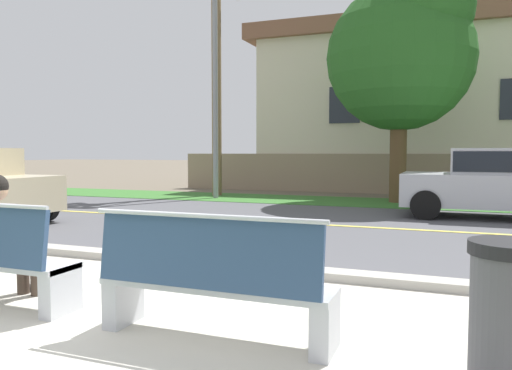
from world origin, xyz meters
TOP-DOWN VIEW (x-y plane):
  - ground_plane at (0.00, 8.00)m, footprint 140.00×140.00m
  - sidewalk_pavement at (0.00, 0.40)m, footprint 44.00×3.60m
  - curb_edge at (0.00, 2.35)m, footprint 44.00×0.30m
  - street_asphalt at (0.00, 6.50)m, footprint 52.00×8.00m
  - road_centre_line at (0.00, 6.50)m, footprint 48.00×0.14m
  - far_verge_grass at (0.00, 11.39)m, footprint 48.00×2.80m
  - bench_right at (1.20, 0.19)m, footprint 1.87×0.48m
  - seated_person_grey at (-1.08, 0.36)m, footprint 0.52×0.68m
  - car_silver_near at (4.01, 8.90)m, footprint 4.30×1.86m
  - streetlamp at (-4.00, 11.19)m, footprint 0.24×2.10m
  - shade_tree_far_left at (1.62, 11.57)m, footprint 4.13×4.13m
  - garden_wall at (-0.47, 14.73)m, footprint 13.00×0.36m
  - house_across_street at (2.10, 17.93)m, footprint 13.34×6.91m
  - trash_bin at (3.21, 0.07)m, footprint 0.48×0.48m

SIDE VIEW (x-z plane):
  - ground_plane at x=0.00m, z-range 0.00..0.00m
  - street_asphalt at x=0.00m, z-range 0.00..0.01m
  - sidewalk_pavement at x=0.00m, z-range 0.00..0.01m
  - far_verge_grass at x=0.00m, z-range 0.00..0.02m
  - road_centre_line at x=0.00m, z-range 0.01..0.01m
  - curb_edge at x=0.00m, z-range 0.00..0.11m
  - bench_right at x=1.20m, z-range -0.05..0.96m
  - trash_bin at x=3.21m, z-range 0.01..0.94m
  - seated_person_grey at x=-1.08m, z-range 0.05..1.30m
  - garden_wall at x=-0.47m, z-range 0.00..1.40m
  - car_silver_near at x=4.01m, z-range 0.08..1.62m
  - house_across_street at x=2.10m, z-range 0.04..6.36m
  - streetlamp at x=-4.00m, z-range 0.51..7.56m
  - shade_tree_far_left at x=1.62m, z-range 1.02..7.83m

